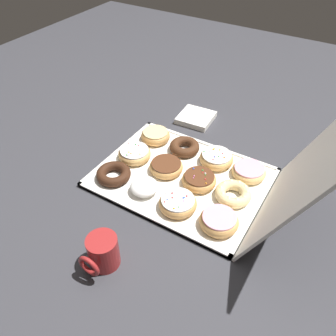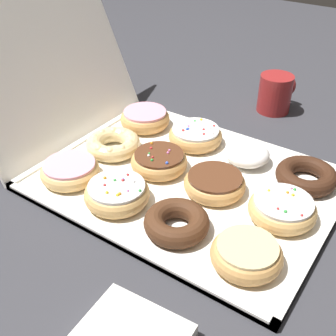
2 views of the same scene
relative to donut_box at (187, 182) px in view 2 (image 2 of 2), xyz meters
name	(u,v)px [view 2 (image 2 of 2)]	position (x,y,z in m)	size (l,w,h in m)	color
ground_plane	(187,184)	(0.00, 0.00, -0.01)	(3.00, 3.00, 0.00)	#333338
donut_box	(187,182)	(0.00, 0.00, 0.00)	(0.42, 0.55, 0.01)	white
box_lid_open	(33,29)	(0.00, 0.38, 0.23)	(0.42, 0.52, 0.01)	white
glazed_ring_donut_0	(247,254)	(-0.13, -0.19, 0.02)	(0.11, 0.11, 0.04)	tan
sprinkle_donut_1	(283,208)	(0.00, -0.19, 0.02)	(0.12, 0.12, 0.04)	tan
chocolate_cake_ring_donut_2	(306,176)	(0.12, -0.19, 0.02)	(0.12, 0.12, 0.03)	#381E11
chocolate_cake_ring_donut_3	(177,222)	(-0.13, -0.06, 0.02)	(0.11, 0.11, 0.04)	#472816
chocolate_frosted_donut_4	(214,184)	(0.00, -0.06, 0.02)	(0.12, 0.12, 0.04)	tan
powdered_filled_donut_5	(247,154)	(0.12, -0.07, 0.03)	(0.09, 0.09, 0.04)	white
sprinkle_donut_6	(117,193)	(-0.13, 0.07, 0.02)	(0.12, 0.12, 0.04)	tan
sprinkle_donut_7	(158,162)	(0.00, 0.07, 0.02)	(0.11, 0.11, 0.04)	tan
sprinkle_donut_8	(195,136)	(0.13, 0.06, 0.02)	(0.12, 0.12, 0.04)	tan
pink_frosted_donut_9	(70,171)	(-0.12, 0.19, 0.02)	(0.12, 0.12, 0.04)	#E5B770
cruller_donut_10	(112,144)	(0.00, 0.19, 0.02)	(0.12, 0.12, 0.04)	#EACC8C
pink_frosted_donut_11	(145,118)	(0.13, 0.20, 0.03)	(0.12, 0.12, 0.04)	tan
coffee_mug	(276,92)	(0.40, -0.01, 0.04)	(0.10, 0.08, 0.09)	maroon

